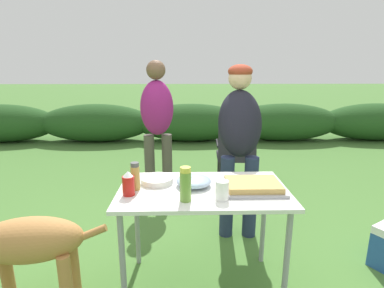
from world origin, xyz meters
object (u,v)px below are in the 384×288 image
at_px(spice_jar, 135,176).
at_px(standing_person_with_beanie, 157,118).
at_px(plate_stack, 157,180).
at_px(ketchup_bottle, 128,184).
at_px(paper_cup_stack, 222,190).
at_px(mixing_bowl, 194,181).
at_px(camp_chair_green_behind_table, 235,152).
at_px(food_tray, 253,186).
at_px(standing_person_in_navy_coat, 240,133).
at_px(folding_table, 203,199).
at_px(dog, 20,244).
at_px(relish_jar, 186,185).

distance_m(spice_jar, standing_person_with_beanie, 1.56).
xyz_separation_m(plate_stack, ketchup_bottle, (-0.16, -0.20, 0.05)).
xyz_separation_m(plate_stack, paper_cup_stack, (0.41, -0.28, 0.04)).
xyz_separation_m(mixing_bowl, camp_chair_green_behind_table, (0.59, 1.80, -0.31)).
height_order(food_tray, paper_cup_stack, paper_cup_stack).
height_order(mixing_bowl, paper_cup_stack, paper_cup_stack).
xyz_separation_m(food_tray, ketchup_bottle, (-0.79, -0.06, 0.05)).
bearing_deg(ketchup_bottle, standing_person_with_beanie, 88.84).
xyz_separation_m(paper_cup_stack, spice_jar, (-0.54, 0.17, 0.03)).
bearing_deg(standing_person_in_navy_coat, standing_person_with_beanie, 139.51).
xyz_separation_m(folding_table, plate_stack, (-0.31, 0.11, 0.10)).
height_order(folding_table, camp_chair_green_behind_table, camp_chair_green_behind_table).
xyz_separation_m(standing_person_in_navy_coat, camp_chair_green_behind_table, (0.16, 1.07, -0.48)).
relative_size(standing_person_in_navy_coat, standing_person_with_beanie, 0.97).
bearing_deg(food_tray, folding_table, 174.74).
distance_m(folding_table, mixing_bowl, 0.13).
height_order(food_tray, dog, food_tray).
bearing_deg(food_tray, mixing_bowl, 169.16).
xyz_separation_m(ketchup_bottle, standing_person_in_navy_coat, (0.84, 0.87, 0.13)).
bearing_deg(dog, standing_person_with_beanie, -28.23).
relative_size(mixing_bowl, standing_person_in_navy_coat, 0.15).
relative_size(folding_table, food_tray, 2.86).
bearing_deg(paper_cup_stack, food_tray, 33.31).
relative_size(paper_cup_stack, camp_chair_green_behind_table, 0.14).
bearing_deg(ketchup_bottle, spice_jar, 71.62).
relative_size(folding_table, ketchup_bottle, 7.06).
bearing_deg(camp_chair_green_behind_table, mixing_bowl, -104.32).
bearing_deg(ketchup_bottle, folding_table, 11.40).
relative_size(plate_stack, spice_jar, 1.21).
bearing_deg(food_tray, standing_person_with_beanie, 115.55).
height_order(spice_jar, camp_chair_green_behind_table, spice_jar).
distance_m(food_tray, dog, 1.48).
distance_m(relish_jar, spice_jar, 0.37).
distance_m(paper_cup_stack, camp_chair_green_behind_table, 2.08).
bearing_deg(dog, relish_jar, -95.91).
bearing_deg(standing_person_with_beanie, spice_jar, -95.54).
distance_m(folding_table, paper_cup_stack, 0.24).
relative_size(relish_jar, spice_jar, 1.14).
distance_m(plate_stack, ketchup_bottle, 0.26).
height_order(paper_cup_stack, dog, paper_cup_stack).
xyz_separation_m(plate_stack, standing_person_with_beanie, (-0.12, 1.44, 0.20)).
bearing_deg(plate_stack, relish_jar, -56.36).
bearing_deg(dog, mixing_bowl, -83.78).
distance_m(plate_stack, relish_jar, 0.36).
height_order(folding_table, standing_person_in_navy_coat, standing_person_in_navy_coat).
height_order(folding_table, dog, folding_table).
xyz_separation_m(food_tray, camp_chair_green_behind_table, (0.21, 1.87, -0.30)).
bearing_deg(paper_cup_stack, dog, -178.62).
height_order(plate_stack, ketchup_bottle, ketchup_bottle).
relative_size(spice_jar, dog, 0.18).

